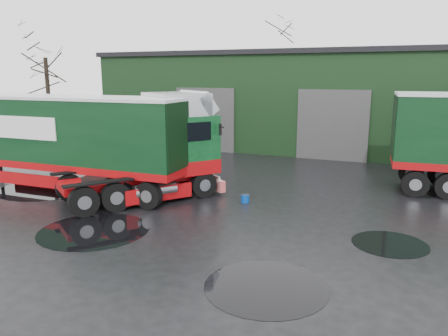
{
  "coord_description": "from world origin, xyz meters",
  "views": [
    {
      "loc": [
        6.06,
        -11.16,
        4.83
      ],
      "look_at": [
        0.34,
        2.22,
        1.7
      ],
      "focal_mm": 35.0,
      "sensor_mm": 36.0,
      "label": 1
    }
  ],
  "objects_px": {
    "hero_tractor": "(136,147)",
    "trailer_left": "(49,142)",
    "tree_back_a": "(277,75)",
    "warehouse": "(348,99)",
    "tree_left": "(47,83)",
    "wash_bucket": "(245,199)"
  },
  "relations": [
    {
      "from": "tree_left",
      "to": "tree_back_a",
      "type": "relative_size",
      "value": 0.89
    },
    {
      "from": "trailer_left",
      "to": "tree_left",
      "type": "distance_m",
      "value": 13.08
    },
    {
      "from": "trailer_left",
      "to": "tree_back_a",
      "type": "relative_size",
      "value": 1.36
    },
    {
      "from": "wash_bucket",
      "to": "tree_back_a",
      "type": "distance_m",
      "value": 27.16
    },
    {
      "from": "hero_tractor",
      "to": "trailer_left",
      "type": "distance_m",
      "value": 4.41
    },
    {
      "from": "hero_tractor",
      "to": "tree_back_a",
      "type": "xyz_separation_m",
      "value": [
        -2.41,
        27.24,
        2.66
      ]
    },
    {
      "from": "hero_tractor",
      "to": "tree_left",
      "type": "distance_m",
      "value": 16.43
    },
    {
      "from": "hero_tractor",
      "to": "trailer_left",
      "type": "relative_size",
      "value": 0.52
    },
    {
      "from": "hero_tractor",
      "to": "tree_back_a",
      "type": "height_order",
      "value": "tree_back_a"
    },
    {
      "from": "warehouse",
      "to": "hero_tractor",
      "type": "xyz_separation_m",
      "value": [
        -5.59,
        -17.24,
        -1.07
      ]
    },
    {
      "from": "warehouse",
      "to": "wash_bucket",
      "type": "bearing_deg",
      "value": -95.55
    },
    {
      "from": "warehouse",
      "to": "hero_tractor",
      "type": "height_order",
      "value": "warehouse"
    },
    {
      "from": "trailer_left",
      "to": "wash_bucket",
      "type": "height_order",
      "value": "trailer_left"
    },
    {
      "from": "wash_bucket",
      "to": "tree_left",
      "type": "height_order",
      "value": "tree_left"
    },
    {
      "from": "warehouse",
      "to": "trailer_left",
      "type": "xyz_separation_m",
      "value": [
        -10.0,
        -17.23,
        -1.15
      ]
    },
    {
      "from": "trailer_left",
      "to": "tree_back_a",
      "type": "xyz_separation_m",
      "value": [
        2.0,
        27.23,
        2.75
      ]
    },
    {
      "from": "wash_bucket",
      "to": "warehouse",
      "type": "bearing_deg",
      "value": 84.45
    },
    {
      "from": "tree_left",
      "to": "tree_back_a",
      "type": "height_order",
      "value": "tree_back_a"
    },
    {
      "from": "warehouse",
      "to": "tree_back_a",
      "type": "relative_size",
      "value": 3.41
    },
    {
      "from": "warehouse",
      "to": "wash_bucket",
      "type": "xyz_separation_m",
      "value": [
        -1.55,
        -15.98,
        -3.01
      ]
    },
    {
      "from": "wash_bucket",
      "to": "hero_tractor",
      "type": "bearing_deg",
      "value": -162.67
    },
    {
      "from": "trailer_left",
      "to": "tree_back_a",
      "type": "distance_m",
      "value": 27.44
    }
  ]
}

